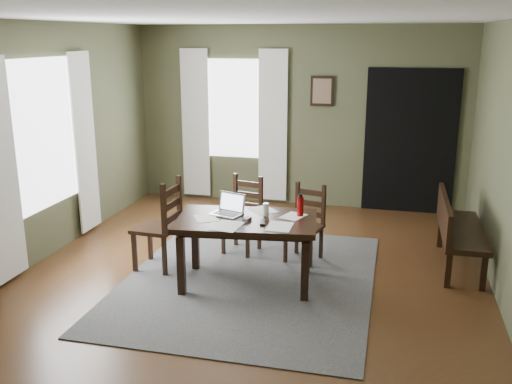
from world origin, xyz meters
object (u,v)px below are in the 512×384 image
(dining_table, at_px, (247,227))
(bench, at_px, (456,226))
(chair_end, at_px, (161,226))
(laptop, at_px, (229,209))
(chair_back_left, at_px, (243,216))
(water_bottle, at_px, (300,206))
(chair_back_right, at_px, (306,224))

(dining_table, height_order, bench, bench)
(chair_end, xyz_separation_m, laptop, (0.81, -0.06, 0.27))
(chair_back_left, bearing_deg, water_bottle, -29.42)
(dining_table, relative_size, water_bottle, 6.46)
(bench, height_order, water_bottle, water_bottle)
(dining_table, distance_m, laptop, 0.29)
(water_bottle, bearing_deg, dining_table, -157.06)
(chair_back_right, height_order, laptop, laptop)
(dining_table, relative_size, chair_end, 1.48)
(chair_end, relative_size, bench, 0.73)
(dining_table, xyz_separation_m, bench, (2.15, 1.02, -0.16))
(laptop, bearing_deg, chair_back_right, 62.65)
(water_bottle, bearing_deg, chair_back_left, 138.72)
(chair_back_right, relative_size, laptop, 2.36)
(chair_back_right, height_order, bench, chair_back_right)
(dining_table, bearing_deg, bench, 18.14)
(chair_back_left, bearing_deg, chair_back_right, 4.47)
(dining_table, distance_m, chair_back_right, 0.98)
(dining_table, xyz_separation_m, chair_end, (-1.03, 0.18, -0.13))
(chair_back_right, bearing_deg, chair_end, -142.16)
(chair_back_left, relative_size, laptop, 2.45)
(dining_table, xyz_separation_m, water_bottle, (0.52, 0.22, 0.20))
(chair_back_left, xyz_separation_m, bench, (2.43, 0.10, 0.03))
(dining_table, xyz_separation_m, chair_back_right, (0.49, 0.82, -0.20))
(chair_end, height_order, bench, chair_end)
(laptop, xyz_separation_m, water_bottle, (0.74, 0.10, 0.05))
(chair_end, bearing_deg, chair_back_left, 138.67)
(chair_back_right, bearing_deg, laptop, -120.35)
(bench, relative_size, water_bottle, 6.02)
(chair_end, distance_m, chair_back_left, 1.06)
(chair_back_right, xyz_separation_m, water_bottle, (0.03, -0.60, 0.40))
(dining_table, height_order, laptop, laptop)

